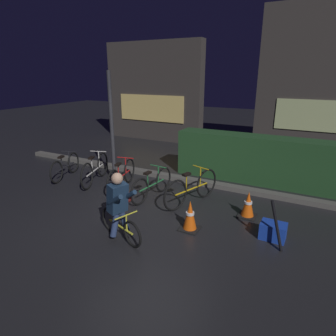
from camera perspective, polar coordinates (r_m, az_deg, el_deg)
ground_plane at (r=6.18m, az=-4.29°, el=-9.23°), size 40.00×40.00×0.00m
sidewalk_curb at (r=7.94m, az=4.11°, el=-2.37°), size 12.00×0.24×0.12m
hedge_row at (r=8.12m, az=18.54°, el=1.41°), size 4.80×0.70×1.26m
storefront_left at (r=12.94m, az=-2.80°, el=14.58°), size 4.42×0.54×4.10m
storefront_right at (r=11.83m, az=30.08°, el=14.48°), size 5.16×0.54×5.15m
street_post at (r=7.61m, az=-10.93°, el=7.31°), size 0.10×0.10×2.90m
parked_bike_leftmost at (r=8.70m, az=-19.49°, el=0.26°), size 0.53×1.47×0.70m
parked_bike_left_mid at (r=8.08m, az=-14.07°, el=-0.27°), size 0.60×1.67×0.80m
parked_bike_center_left at (r=7.50m, az=-9.08°, el=-1.51°), size 0.47×1.62×0.76m
parked_bike_center_right at (r=6.88m, az=-3.15°, el=-3.25°), size 0.46×1.57×0.72m
parked_bike_right_mid at (r=6.58m, az=4.67°, el=-3.99°), size 0.61×1.67×0.80m
traffic_cone_near at (r=5.54m, az=4.33°, el=-9.34°), size 0.36×0.36×0.59m
traffic_cone_far at (r=6.22m, az=15.41°, el=-6.95°), size 0.36×0.36×0.56m
blue_crate at (r=5.63m, az=19.89°, el=-11.53°), size 0.45×0.33×0.30m
cyclist at (r=5.18m, az=-9.43°, el=-7.34°), size 1.14×0.63×1.25m
closed_umbrella at (r=5.29m, az=20.52°, el=-10.51°), size 0.32×0.26×0.81m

